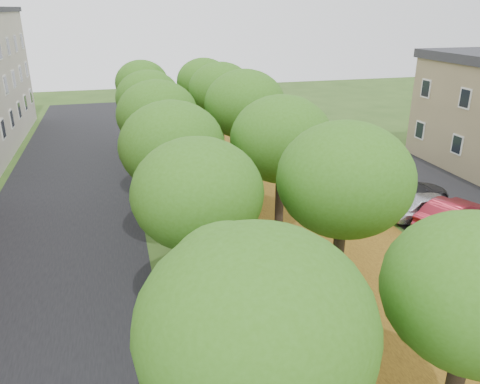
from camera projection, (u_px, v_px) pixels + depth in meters
street_asphalt at (60, 236)px, 22.58m from camera, size 8.00×70.00×0.01m
footpath at (212, 219)px, 24.39m from camera, size 3.20×70.00×0.01m
leaf_verge at (301, 210)px, 25.59m from camera, size 7.50×70.00×0.01m
parking_lot at (425, 189)px, 28.54m from camera, size 9.00×16.00×0.01m
tree_row_west at (164, 131)px, 22.08m from camera, size 4.17×34.17×6.66m
tree_row_east at (261, 125)px, 23.24m from camera, size 4.17×34.17×6.66m
car_silver at (434, 207)px, 23.94m from camera, size 4.79×2.67×1.54m
car_red at (452, 214)px, 23.19m from camera, size 4.83×3.30×1.51m
car_grey at (408, 192)px, 26.04m from camera, size 5.26×2.74×1.46m
car_white at (349, 157)px, 32.35m from camera, size 4.96×2.69×1.32m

